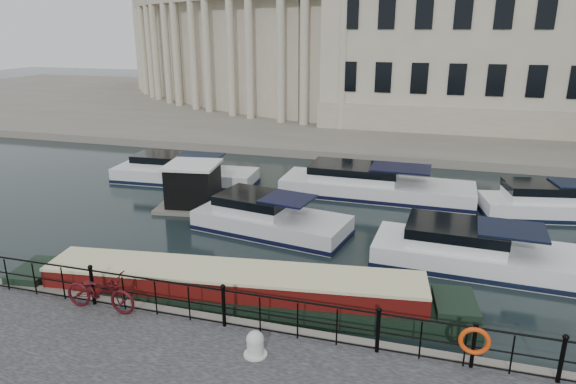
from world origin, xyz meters
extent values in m
plane|color=black|center=(0.00, 0.00, 0.00)|extent=(160.00, 160.00, 0.00)
cube|color=#6B665B|center=(0.00, 39.00, 0.28)|extent=(120.00, 42.00, 0.55)
cylinder|color=black|center=(-4.00, -2.25, 1.10)|extent=(0.10, 0.10, 1.10)
sphere|color=black|center=(-4.00, -2.25, 1.70)|extent=(0.14, 0.14, 0.14)
cylinder|color=black|center=(0.00, -2.25, 1.10)|extent=(0.10, 0.10, 1.10)
sphere|color=black|center=(0.00, -2.25, 1.70)|extent=(0.14, 0.14, 0.14)
cylinder|color=black|center=(4.00, -2.25, 1.10)|extent=(0.10, 0.10, 1.10)
sphere|color=black|center=(4.00, -2.25, 1.70)|extent=(0.14, 0.14, 0.14)
cylinder|color=black|center=(8.00, -2.25, 1.10)|extent=(0.10, 0.10, 1.10)
sphere|color=black|center=(8.00, -2.25, 1.70)|extent=(0.14, 0.14, 0.14)
cylinder|color=black|center=(0.00, -2.25, 1.60)|extent=(24.00, 0.05, 0.05)
cylinder|color=black|center=(0.00, -2.25, 1.10)|extent=(24.00, 0.04, 0.04)
cylinder|color=black|center=(0.00, -2.25, 0.63)|extent=(24.00, 0.04, 0.04)
cube|color=#ADA38C|center=(6.00, 33.00, 7.55)|extent=(20.00, 14.00, 14.00)
cube|color=#9E937F|center=(6.00, 33.00, 1.55)|extent=(20.30, 14.30, 2.00)
cube|color=#ADA38C|center=(-3.33, 29.02, 6.05)|extent=(5.73, 4.06, 11.00)
cylinder|color=#ADA38C|center=(-2.28, 26.16, 5.45)|extent=(0.70, 0.70, 9.80)
cylinder|color=#ADA38C|center=(-5.49, 26.87, 5.45)|extent=(0.70, 0.70, 9.80)
cube|color=#ADA38C|center=(-8.29, 30.44, 6.05)|extent=(5.90, 4.56, 11.00)
cylinder|color=#ADA38C|center=(-7.59, 27.47, 5.45)|extent=(0.70, 0.70, 9.80)
cylinder|color=#ADA38C|center=(-10.69, 28.56, 5.45)|extent=(0.70, 0.70, 9.80)
cube|color=#ADA38C|center=(-13.04, 32.44, 6.05)|extent=(5.99, 4.99, 11.00)
cylinder|color=#ADA38C|center=(-12.70, 29.41, 5.45)|extent=(0.70, 0.70, 9.80)
cylinder|color=#ADA38C|center=(-15.65, 30.87, 5.45)|extent=(0.70, 0.70, 9.80)
cube|color=#ADA38C|center=(-17.52, 35.00, 6.05)|extent=(5.99, 5.36, 11.00)
cylinder|color=#ADA38C|center=(-17.55, 31.95, 5.45)|extent=(0.70, 0.70, 9.80)
cylinder|color=#ADA38C|center=(-20.30, 33.75, 5.45)|extent=(0.70, 0.70, 9.80)
cube|color=#ADA38C|center=(-21.66, 38.07, 6.05)|extent=(5.91, 5.64, 11.00)
cylinder|color=#ADA38C|center=(-22.05, 35.05, 5.45)|extent=(0.70, 0.70, 9.80)
cylinder|color=#ADA38C|center=(-24.57, 37.16, 5.45)|extent=(0.70, 0.70, 9.80)
cube|color=#ADA38C|center=(-25.40, 41.62, 6.05)|extent=(5.74, 5.85, 11.00)
cube|color=#9E937F|center=(-26.86, 40.25, 10.95)|extent=(4.86, 5.04, 1.20)
cylinder|color=#ADA38C|center=(-26.15, 38.67, 5.45)|extent=(0.70, 0.70, 9.80)
cylinder|color=#ADA38C|center=(-28.40, 41.06, 5.45)|extent=(0.70, 0.70, 9.80)
cube|color=#ADA38C|center=(-28.69, 45.59, 6.05)|extent=(5.49, 5.97, 11.00)
cube|color=#9E937F|center=(-30.30, 44.41, 10.95)|extent=(4.48, 5.30, 1.20)
cylinder|color=#ADA38C|center=(-29.79, 42.75, 5.45)|extent=(0.70, 0.70, 9.80)
cylinder|color=#ADA38C|center=(-31.73, 45.40, 5.45)|extent=(0.70, 0.70, 9.80)
cube|color=#ADA38C|center=(-31.48, 49.93, 6.05)|extent=(5.16, 6.00, 11.00)
cube|color=#9E937F|center=(-33.23, 48.95, 10.95)|extent=(4.04, 5.49, 1.20)
cylinder|color=#ADA38C|center=(-32.92, 47.24, 5.45)|extent=(0.70, 0.70, 9.80)
cylinder|color=#ADA38C|center=(-34.53, 50.10, 5.45)|extent=(0.70, 0.70, 9.80)
cube|color=#ADA38C|center=(-33.74, 54.56, 6.05)|extent=(4.76, 5.95, 11.00)
cube|color=#9E937F|center=(-35.58, 53.80, 10.95)|extent=(3.54, 5.60, 1.20)
cylinder|color=#ADA38C|center=(-35.48, 52.07, 5.45)|extent=(0.70, 0.70, 9.80)
cylinder|color=#ADA38C|center=(-36.74, 55.10, 5.45)|extent=(0.70, 0.70, 9.80)
imported|color=#420B12|center=(-3.60, -2.47, 1.12)|extent=(2.16, 0.78, 1.13)
cylinder|color=silver|center=(1.22, -3.21, 0.76)|extent=(0.41, 0.41, 0.43)
sphere|color=silver|center=(1.22, -3.21, 0.98)|extent=(0.43, 0.43, 0.43)
cylinder|color=silver|center=(1.22, -3.21, 0.57)|extent=(0.57, 0.57, 0.04)
cylinder|color=black|center=(6.17, -2.23, 1.11)|extent=(0.09, 0.09, 1.12)
cube|color=black|center=(6.17, -2.23, 1.67)|extent=(0.11, 0.11, 0.07)
torus|color=#E0400B|center=(6.17, -2.31, 1.30)|extent=(0.71, 0.11, 0.71)
cube|color=black|center=(-0.55, -0.35, 0.10)|extent=(14.37, 3.71, 0.85)
cube|color=#540E0C|center=(-0.55, -0.35, 0.75)|extent=(11.51, 3.06, 0.66)
cube|color=beige|center=(-0.55, -0.35, 1.15)|extent=(11.51, 3.12, 0.09)
cube|color=#6B665B|center=(-5.71, 7.50, 0.05)|extent=(3.52, 3.07, 0.26)
cube|color=black|center=(-5.71, 7.50, 1.10)|extent=(2.40, 2.40, 1.90)
cube|color=white|center=(-5.71, 7.50, 2.05)|extent=(2.64, 2.64, 0.13)
cube|color=silver|center=(-1.28, 5.61, 0.20)|extent=(6.66, 3.61, 1.20)
cube|color=black|center=(-1.28, 5.61, 0.12)|extent=(6.72, 3.65, 0.18)
cube|color=silver|center=(-2.02, 5.74, 1.05)|extent=(3.16, 2.56, 0.90)
cube|color=black|center=(-0.53, 5.48, 1.55)|extent=(2.17, 2.09, 0.08)
cube|color=white|center=(6.79, 4.53, 0.20)|extent=(7.46, 3.04, 1.20)
cube|color=black|center=(6.79, 4.53, 0.12)|extent=(7.54, 3.07, 0.18)
cube|color=white|center=(5.91, 4.57, 1.05)|extent=(3.41, 2.36, 0.90)
cube|color=black|center=(7.67, 4.49, 1.55)|extent=(2.29, 1.98, 0.08)
cube|color=silver|center=(-7.99, 11.01, 0.20)|extent=(7.91, 2.71, 1.20)
cube|color=black|center=(-7.99, 11.01, 0.12)|extent=(7.99, 2.74, 0.18)
cube|color=silver|center=(-8.92, 10.96, 1.05)|extent=(3.61, 2.06, 0.90)
cube|color=black|center=(-7.05, 11.07, 1.55)|extent=(2.43, 1.72, 0.08)
cube|color=silver|center=(2.29, 11.57, 0.20)|extent=(9.45, 2.93, 1.20)
cube|color=black|center=(2.29, 11.57, 0.12)|extent=(9.55, 2.96, 0.18)
cube|color=silver|center=(1.16, 11.59, 1.05)|extent=(4.27, 2.35, 0.90)
cube|color=black|center=(3.42, 11.56, 1.55)|extent=(2.85, 2.00, 0.08)
cube|color=white|center=(10.24, 10.90, 0.20)|extent=(6.45, 3.33, 1.20)
cube|color=black|center=(10.24, 10.90, 0.12)|extent=(6.51, 3.36, 0.18)
cube|color=white|center=(9.52, 10.76, 1.05)|extent=(3.06, 2.30, 0.90)
cube|color=black|center=(10.96, 11.04, 1.55)|extent=(2.10, 1.87, 0.08)
camera|label=1|loc=(4.94, -13.11, 8.06)|focal=32.00mm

